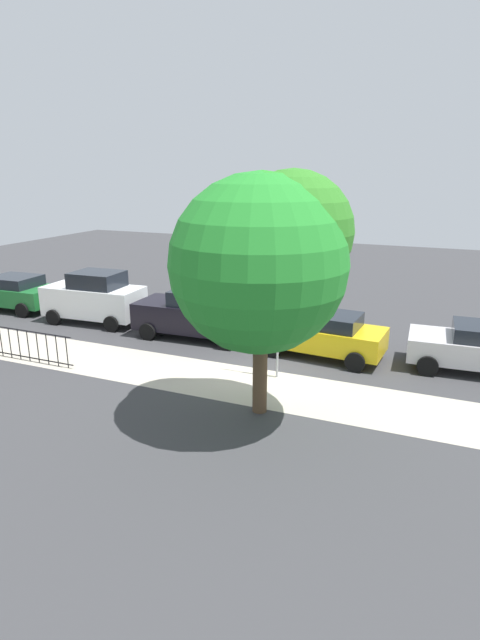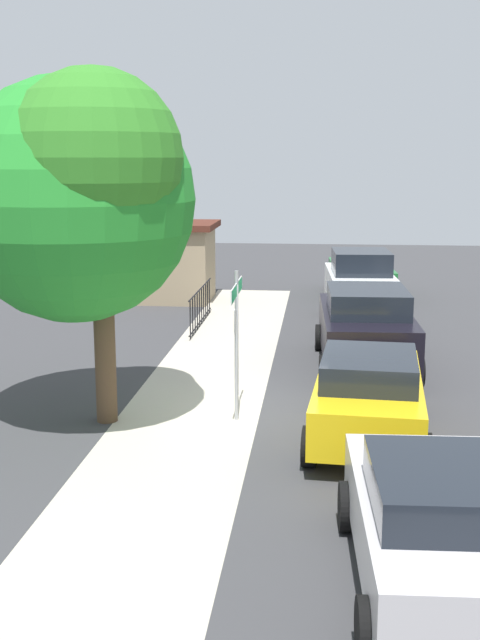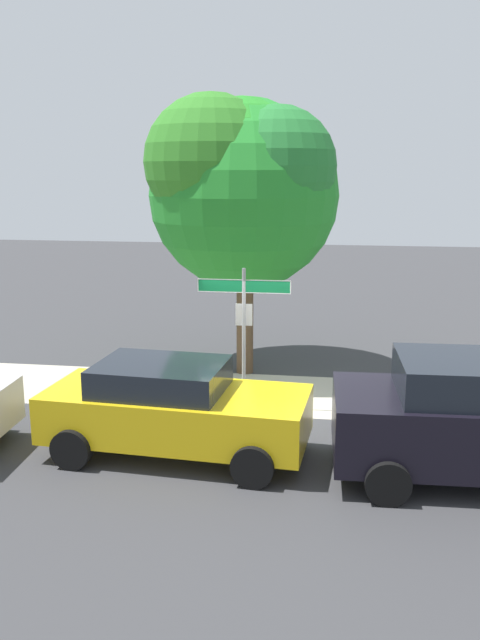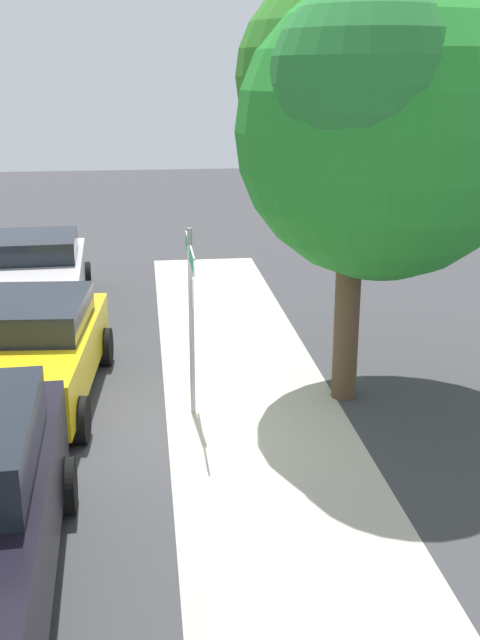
% 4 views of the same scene
% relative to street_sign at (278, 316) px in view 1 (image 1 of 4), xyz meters
% --- Properties ---
extents(ground_plane, '(60.00, 60.00, 0.00)m').
position_rel_street_sign_xyz_m(ground_plane, '(0.44, -0.40, -1.95)').
color(ground_plane, '#38383A').
extents(sidewalk_strip, '(24.00, 2.60, 0.00)m').
position_rel_street_sign_xyz_m(sidewalk_strip, '(2.44, 0.90, -1.95)').
color(sidewalk_strip, '#B3A998').
rests_on(sidewalk_strip, ground_plane).
extents(street_sign, '(1.76, 0.07, 2.74)m').
position_rel_street_sign_xyz_m(street_sign, '(0.00, 0.00, 0.00)').
color(street_sign, '#9EA0A5').
rests_on(street_sign, ground_plane).
extents(shade_tree, '(4.21, 4.21, 6.14)m').
position_rel_street_sign_xyz_m(shade_tree, '(-0.42, 2.61, 2.26)').
color(shade_tree, brown).
rests_on(shade_tree, ground_plane).
extents(car_silver, '(4.09, 2.23, 1.52)m').
position_rel_street_sign_xyz_m(car_silver, '(-5.61, -2.87, -1.16)').
color(car_silver, '#BEBABD').
rests_on(car_silver, ground_plane).
extents(car_yellow, '(4.31, 2.20, 1.52)m').
position_rel_street_sign_xyz_m(car_yellow, '(-0.81, -2.32, -1.16)').
color(car_yellow, gold).
rests_on(car_yellow, ground_plane).
extents(car_black, '(4.67, 2.29, 1.85)m').
position_rel_street_sign_xyz_m(car_black, '(3.99, -2.51, -1.01)').
color(car_black, black).
rests_on(car_black, ground_plane).
extents(car_white, '(4.14, 2.15, 2.14)m').
position_rel_street_sign_xyz_m(car_white, '(8.80, -2.59, -0.89)').
color(car_white, white).
rests_on(car_white, ground_plane).
extents(car_green, '(4.30, 2.34, 1.54)m').
position_rel_street_sign_xyz_m(car_green, '(13.59, -2.84, -1.15)').
color(car_green, '#1D6A2D').
rests_on(car_green, ground_plane).
extents(iron_fence, '(4.01, 0.04, 1.07)m').
position_rel_street_sign_xyz_m(iron_fence, '(8.20, 1.90, -1.39)').
color(iron_fence, black).
rests_on(iron_fence, ground_plane).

